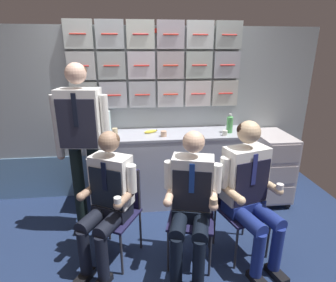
{
  "coord_description": "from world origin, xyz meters",
  "views": [
    {
      "loc": [
        -0.17,
        -2.03,
        1.87
      ],
      "look_at": [
        0.11,
        0.47,
        1.03
      ],
      "focal_mm": 28.89,
      "sensor_mm": 36.0,
      "label": 1
    }
  ],
  "objects_px": {
    "paper_cup_blue": "(164,134)",
    "snack_banana": "(151,132)",
    "crew_member_left": "(107,196)",
    "folding_chair_right": "(192,205)",
    "crew_member_near_trolley": "(250,187)",
    "sparkling_bottle_green": "(107,121)",
    "folding_chair_left": "(118,203)",
    "service_trolley": "(270,165)",
    "folding_chair_near_trolley": "(237,199)",
    "crew_member_right": "(191,198)",
    "crew_member_standing": "(82,136)"
  },
  "relations": [
    {
      "from": "folding_chair_right",
      "to": "sparkling_bottle_green",
      "type": "relative_size",
      "value": 2.76
    },
    {
      "from": "service_trolley",
      "to": "folding_chair_left",
      "type": "xyz_separation_m",
      "value": [
        -1.88,
        -0.79,
        0.05
      ]
    },
    {
      "from": "sparkling_bottle_green",
      "to": "folding_chair_near_trolley",
      "type": "bearing_deg",
      "value": -38.93
    },
    {
      "from": "folding_chair_left",
      "to": "crew_member_standing",
      "type": "height_order",
      "value": "crew_member_standing"
    },
    {
      "from": "crew_member_left",
      "to": "crew_member_near_trolley",
      "type": "distance_m",
      "value": 1.25
    },
    {
      "from": "folding_chair_near_trolley",
      "to": "crew_member_standing",
      "type": "bearing_deg",
      "value": 163.73
    },
    {
      "from": "folding_chair_left",
      "to": "crew_member_right",
      "type": "relative_size",
      "value": 0.67
    },
    {
      "from": "crew_member_right",
      "to": "folding_chair_left",
      "type": "bearing_deg",
      "value": 156.98
    },
    {
      "from": "crew_member_near_trolley",
      "to": "snack_banana",
      "type": "height_order",
      "value": "crew_member_near_trolley"
    },
    {
      "from": "folding_chair_right",
      "to": "crew_member_near_trolley",
      "type": "distance_m",
      "value": 0.54
    },
    {
      "from": "folding_chair_left",
      "to": "crew_member_left",
      "type": "xyz_separation_m",
      "value": [
        -0.07,
        -0.14,
        0.16
      ]
    },
    {
      "from": "service_trolley",
      "to": "sparkling_bottle_green",
      "type": "height_order",
      "value": "sparkling_bottle_green"
    },
    {
      "from": "crew_member_left",
      "to": "folding_chair_near_trolley",
      "type": "distance_m",
      "value": 1.22
    },
    {
      "from": "folding_chair_right",
      "to": "snack_banana",
      "type": "height_order",
      "value": "snack_banana"
    },
    {
      "from": "folding_chair_left",
      "to": "folding_chair_right",
      "type": "bearing_deg",
      "value": -9.62
    },
    {
      "from": "crew_member_standing",
      "to": "crew_member_near_trolley",
      "type": "bearing_deg",
      "value": -20.96
    },
    {
      "from": "sparkling_bottle_green",
      "to": "paper_cup_blue",
      "type": "xyz_separation_m",
      "value": [
        0.66,
        -0.24,
        -0.11
      ]
    },
    {
      "from": "service_trolley",
      "to": "folding_chair_right",
      "type": "relative_size",
      "value": 1.04
    },
    {
      "from": "folding_chair_left",
      "to": "snack_banana",
      "type": "bearing_deg",
      "value": 68.26
    },
    {
      "from": "paper_cup_blue",
      "to": "snack_banana",
      "type": "bearing_deg",
      "value": 134.5
    },
    {
      "from": "service_trolley",
      "to": "crew_member_near_trolley",
      "type": "xyz_separation_m",
      "value": [
        -0.71,
        -0.99,
        0.26
      ]
    },
    {
      "from": "crew_member_right",
      "to": "folding_chair_near_trolley",
      "type": "bearing_deg",
      "value": 23.65
    },
    {
      "from": "crew_member_right",
      "to": "snack_banana",
      "type": "relative_size",
      "value": 7.28
    },
    {
      "from": "crew_member_left",
      "to": "folding_chair_left",
      "type": "bearing_deg",
      "value": 62.56
    },
    {
      "from": "crew_member_near_trolley",
      "to": "crew_member_left",
      "type": "bearing_deg",
      "value": 177.14
    },
    {
      "from": "folding_chair_left",
      "to": "sparkling_bottle_green",
      "type": "height_order",
      "value": "sparkling_bottle_green"
    },
    {
      "from": "folding_chair_right",
      "to": "crew_member_near_trolley",
      "type": "height_order",
      "value": "crew_member_near_trolley"
    },
    {
      "from": "crew_member_near_trolley",
      "to": "snack_banana",
      "type": "distance_m",
      "value": 1.39
    },
    {
      "from": "folding_chair_left",
      "to": "paper_cup_blue",
      "type": "bearing_deg",
      "value": 56.06
    },
    {
      "from": "paper_cup_blue",
      "to": "folding_chair_right",
      "type": "bearing_deg",
      "value": -78.34
    },
    {
      "from": "crew_member_standing",
      "to": "paper_cup_blue",
      "type": "distance_m",
      "value": 0.93
    },
    {
      "from": "service_trolley",
      "to": "folding_chair_near_trolley",
      "type": "relative_size",
      "value": 1.04
    },
    {
      "from": "crew_member_standing",
      "to": "sparkling_bottle_green",
      "type": "bearing_deg",
      "value": 73.25
    },
    {
      "from": "snack_banana",
      "to": "sparkling_bottle_green",
      "type": "bearing_deg",
      "value": 170.12
    },
    {
      "from": "sparkling_bottle_green",
      "to": "folding_chair_right",
      "type": "bearing_deg",
      "value": -52.69
    },
    {
      "from": "service_trolley",
      "to": "sparkling_bottle_green",
      "type": "distance_m",
      "value": 2.13
    },
    {
      "from": "folding_chair_left",
      "to": "folding_chair_right",
      "type": "height_order",
      "value": "same"
    },
    {
      "from": "folding_chair_near_trolley",
      "to": "crew_member_standing",
      "type": "xyz_separation_m",
      "value": [
        -1.47,
        0.43,
        0.55
      ]
    },
    {
      "from": "crew_member_right",
      "to": "crew_member_standing",
      "type": "distance_m",
      "value": 1.24
    },
    {
      "from": "crew_member_left",
      "to": "snack_banana",
      "type": "distance_m",
      "value": 1.16
    },
    {
      "from": "service_trolley",
      "to": "crew_member_right",
      "type": "xyz_separation_m",
      "value": [
        -1.24,
        -1.06,
        0.22
      ]
    },
    {
      "from": "crew_member_right",
      "to": "paper_cup_blue",
      "type": "relative_size",
      "value": 18.1
    },
    {
      "from": "crew_member_left",
      "to": "sparkling_bottle_green",
      "type": "height_order",
      "value": "crew_member_left"
    },
    {
      "from": "service_trolley",
      "to": "crew_member_near_trolley",
      "type": "height_order",
      "value": "crew_member_near_trolley"
    },
    {
      "from": "crew_member_right",
      "to": "snack_banana",
      "type": "xyz_separation_m",
      "value": [
        -0.28,
        1.17,
        0.25
      ]
    },
    {
      "from": "crew_member_near_trolley",
      "to": "sparkling_bottle_green",
      "type": "distance_m",
      "value": 1.82
    },
    {
      "from": "crew_member_near_trolley",
      "to": "crew_member_standing",
      "type": "height_order",
      "value": "crew_member_standing"
    },
    {
      "from": "crew_member_left",
      "to": "folding_chair_right",
      "type": "bearing_deg",
      "value": 2.2
    },
    {
      "from": "folding_chair_right",
      "to": "crew_member_standing",
      "type": "bearing_deg",
      "value": 154.43
    },
    {
      "from": "crew_member_near_trolley",
      "to": "sparkling_bottle_green",
      "type": "relative_size",
      "value": 4.28
    }
  ]
}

